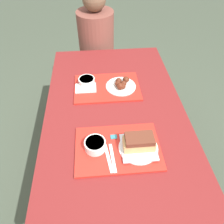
# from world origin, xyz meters

# --- Properties ---
(ground_plane) EXTENTS (12.00, 12.00, 0.00)m
(ground_plane) POSITION_xyz_m (0.00, 0.00, 0.00)
(ground_plane) COLOR #424C3D
(picnic_table) EXTENTS (0.87, 1.61, 0.75)m
(picnic_table) POSITION_xyz_m (0.00, 0.00, 0.66)
(picnic_table) COLOR maroon
(picnic_table) RESTS_ON ground_plane
(picnic_bench_far) EXTENTS (0.83, 0.28, 0.45)m
(picnic_bench_far) POSITION_xyz_m (0.00, 1.02, 0.38)
(picnic_bench_far) COLOR maroon
(picnic_bench_far) RESTS_ON ground_plane
(tray_near) EXTENTS (0.45, 0.31, 0.01)m
(tray_near) POSITION_xyz_m (-0.01, -0.24, 0.76)
(tray_near) COLOR red
(tray_near) RESTS_ON picnic_table
(tray_far) EXTENTS (0.45, 0.31, 0.01)m
(tray_far) POSITION_xyz_m (-0.04, 0.28, 0.76)
(tray_far) COLOR red
(tray_far) RESTS_ON picnic_table
(bowl_coleslaw_near) EXTENTS (0.11, 0.11, 0.05)m
(bowl_coleslaw_near) POSITION_xyz_m (-0.13, -0.23, 0.79)
(bowl_coleslaw_near) COLOR white
(bowl_coleslaw_near) RESTS_ON tray_near
(brisket_sandwich_plate) EXTENTS (0.21, 0.21, 0.10)m
(brisket_sandwich_plate) POSITION_xyz_m (0.09, -0.25, 0.80)
(brisket_sandwich_plate) COLOR white
(brisket_sandwich_plate) RESTS_ON tray_near
(plastic_fork_near) EXTENTS (0.04, 0.17, 0.00)m
(plastic_fork_near) POSITION_xyz_m (-0.07, -0.30, 0.77)
(plastic_fork_near) COLOR white
(plastic_fork_near) RESTS_ON tray_near
(plastic_knife_near) EXTENTS (0.03, 0.17, 0.00)m
(plastic_knife_near) POSITION_xyz_m (-0.05, -0.30, 0.77)
(plastic_knife_near) COLOR white
(plastic_knife_near) RESTS_ON tray_near
(condiment_packet) EXTENTS (0.04, 0.03, 0.01)m
(condiment_packet) POSITION_xyz_m (-0.03, -0.17, 0.77)
(condiment_packet) COLOR teal
(condiment_packet) RESTS_ON tray_near
(bowl_coleslaw_far) EXTENTS (0.11, 0.11, 0.05)m
(bowl_coleslaw_far) POSITION_xyz_m (-0.17, 0.31, 0.79)
(bowl_coleslaw_far) COLOR white
(bowl_coleslaw_far) RESTS_ON tray_far
(wings_plate_far) EXTENTS (0.21, 0.21, 0.06)m
(wings_plate_far) POSITION_xyz_m (0.06, 0.27, 0.78)
(wings_plate_far) COLOR white
(wings_plate_far) RESTS_ON tray_far
(napkin_far) EXTENTS (0.14, 0.10, 0.01)m
(napkin_far) POSITION_xyz_m (-0.18, 0.27, 0.77)
(napkin_far) COLOR white
(napkin_far) RESTS_ON tray_far
(person_seated_across) EXTENTS (0.33, 0.33, 0.74)m
(person_seated_across) POSITION_xyz_m (-0.08, 1.02, 0.77)
(person_seated_across) COLOR brown
(person_seated_across) RESTS_ON picnic_bench_far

